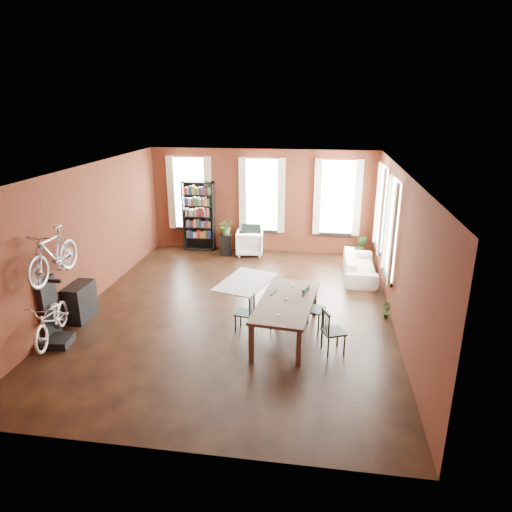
% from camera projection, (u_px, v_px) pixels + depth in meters
% --- Properties ---
extents(room, '(9.00, 9.04, 3.22)m').
position_uv_depth(room, '(250.00, 214.00, 10.33)').
color(room, black).
rests_on(room, ground).
extents(dining_table, '(1.28, 2.40, 0.78)m').
position_uv_depth(dining_table, '(286.00, 318.00, 9.23)').
color(dining_table, '#4F3B2F').
rests_on(dining_table, ground).
extents(dining_chair_a, '(0.43, 0.43, 0.80)m').
position_uv_depth(dining_chair_a, '(245.00, 313.00, 9.44)').
color(dining_chair_a, '#183436').
rests_on(dining_chair_a, ground).
extents(dining_chair_b, '(0.44, 0.44, 0.80)m').
position_uv_depth(dining_chair_b, '(266.00, 308.00, 9.64)').
color(dining_chair_b, black).
rests_on(dining_chair_b, ground).
extents(dining_chair_c, '(0.53, 0.53, 0.87)m').
position_uv_depth(dining_chair_c, '(334.00, 331.00, 8.61)').
color(dining_chair_c, black).
rests_on(dining_chair_c, ground).
extents(dining_chair_d, '(0.53, 0.53, 0.92)m').
position_uv_depth(dining_chair_d, '(314.00, 309.00, 9.48)').
color(dining_chair_d, '#1B3C3B').
rests_on(dining_chair_d, ground).
extents(bookshelf, '(1.00, 0.32, 2.20)m').
position_uv_depth(bookshelf, '(199.00, 216.00, 14.43)').
color(bookshelf, black).
rests_on(bookshelf, ground).
extents(white_armchair, '(0.89, 0.85, 0.83)m').
position_uv_depth(white_armchair, '(250.00, 241.00, 14.17)').
color(white_armchair, white).
rests_on(white_armchair, ground).
extents(cream_sofa, '(0.61, 2.08, 0.81)m').
position_uv_depth(cream_sofa, '(360.00, 262.00, 12.37)').
color(cream_sofa, beige).
rests_on(cream_sofa, ground).
extents(striped_rug, '(1.59, 2.07, 0.01)m').
position_uv_depth(striped_rug, '(246.00, 281.00, 12.13)').
color(striped_rug, black).
rests_on(striped_rug, ground).
extents(bike_trainer, '(0.59, 0.59, 0.15)m').
position_uv_depth(bike_trainer, '(58.00, 341.00, 8.98)').
color(bike_trainer, black).
rests_on(bike_trainer, ground).
extents(bike_wall_rack, '(0.16, 0.60, 1.30)m').
position_uv_depth(bike_wall_rack, '(50.00, 308.00, 9.06)').
color(bike_wall_rack, black).
rests_on(bike_wall_rack, ground).
extents(console_table, '(0.40, 0.80, 0.80)m').
position_uv_depth(console_table, '(80.00, 302.00, 9.97)').
color(console_table, black).
rests_on(console_table, ground).
extents(plant_stand, '(0.36, 0.36, 0.65)m').
position_uv_depth(plant_stand, '(226.00, 245.00, 14.16)').
color(plant_stand, black).
rests_on(plant_stand, ground).
extents(plant_by_sofa, '(0.61, 0.80, 0.32)m').
position_uv_depth(plant_by_sofa, '(360.00, 252.00, 13.96)').
color(plant_by_sofa, '#2A5421').
rests_on(plant_by_sofa, ground).
extents(plant_small, '(0.43, 0.45, 0.15)m').
position_uv_depth(plant_small, '(386.00, 315.00, 10.08)').
color(plant_small, '#345B24').
rests_on(plant_small, ground).
extents(bicycle_floor, '(0.71, 0.93, 1.60)m').
position_uv_depth(bicycle_floor, '(49.00, 301.00, 8.68)').
color(bicycle_floor, silver).
rests_on(bicycle_floor, bike_trainer).
extents(bicycle_hung, '(0.47, 1.00, 1.66)m').
position_uv_depth(bicycle_hung, '(51.00, 238.00, 8.55)').
color(bicycle_hung, '#A5A8AD').
rests_on(bicycle_hung, bike_wall_rack).
extents(plant_on_stand, '(0.66, 0.68, 0.42)m').
position_uv_depth(plant_on_stand, '(226.00, 228.00, 14.00)').
color(plant_on_stand, '#375C25').
rests_on(plant_on_stand, plant_stand).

